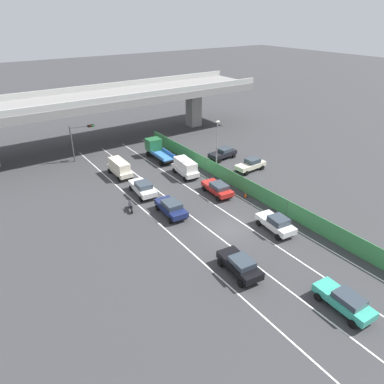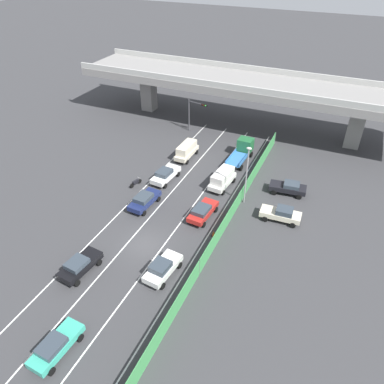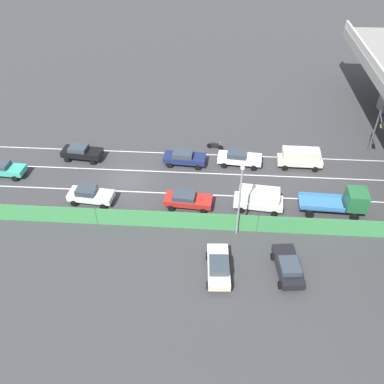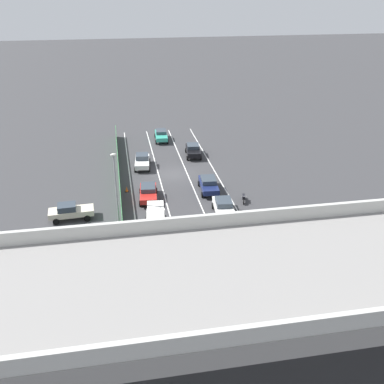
{
  "view_description": "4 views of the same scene",
  "coord_description": "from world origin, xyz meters",
  "px_view_note": "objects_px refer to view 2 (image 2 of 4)",
  "views": [
    {
      "loc": [
        -20.2,
        -22.93,
        19.74
      ],
      "look_at": [
        -0.25,
        6.29,
        1.56
      ],
      "focal_mm": 33.39,
      "sensor_mm": 36.0,
      "label": 1
    },
    {
      "loc": [
        15.87,
        -23.55,
        26.2
      ],
      "look_at": [
        1.04,
        9.42,
        0.9
      ],
      "focal_mm": 34.5,
      "sensor_mm": 36.0,
      "label": 2
    },
    {
      "loc": [
        33.65,
        9.01,
        26.29
      ],
      "look_at": [
        2.61,
        6.93,
        0.94
      ],
      "focal_mm": 38.72,
      "sensor_mm": 36.0,
      "label": 3
    },
    {
      "loc": [
        6.54,
        50.06,
        21.7
      ],
      "look_at": [
        -0.84,
        8.97,
        1.63
      ],
      "focal_mm": 40.83,
      "sensor_mm": 36.0,
      "label": 4
    }
  ],
  "objects_px": {
    "car_hatchback_white": "(165,174)",
    "traffic_cone": "(214,234)",
    "traffic_light": "(195,110)",
    "car_van_white": "(222,178)",
    "car_taxi_teal": "(56,346)",
    "car_sedan_red": "(203,211)",
    "motorcycle": "(136,183)",
    "car_sedan_navy": "(144,200)",
    "parked_sedan_dark": "(288,187)",
    "flatbed_truck_blue": "(243,150)",
    "street_lamp": "(247,170)",
    "car_van_cream": "(187,150)",
    "car_sedan_black": "(80,265)",
    "parked_sedan_cream": "(281,214)",
    "car_sedan_white": "(162,268)"
  },
  "relations": [
    {
      "from": "car_van_white",
      "to": "car_sedan_black",
      "type": "distance_m",
      "value": 20.32
    },
    {
      "from": "car_sedan_white",
      "to": "car_sedan_red",
      "type": "distance_m",
      "value": 9.45
    },
    {
      "from": "car_van_white",
      "to": "car_sedan_navy",
      "type": "height_order",
      "value": "car_van_white"
    },
    {
      "from": "car_sedan_white",
      "to": "car_sedan_red",
      "type": "xyz_separation_m",
      "value": [
        0.05,
        9.45,
        -0.04
      ]
    },
    {
      "from": "car_van_cream",
      "to": "traffic_cone",
      "type": "height_order",
      "value": "car_van_cream"
    },
    {
      "from": "flatbed_truck_blue",
      "to": "street_lamp",
      "type": "distance_m",
      "value": 11.05
    },
    {
      "from": "car_sedan_black",
      "to": "car_sedan_red",
      "type": "relative_size",
      "value": 0.98
    },
    {
      "from": "parked_sedan_cream",
      "to": "car_hatchback_white",
      "type": "bearing_deg",
      "value": 172.84
    },
    {
      "from": "flatbed_truck_blue",
      "to": "traffic_cone",
      "type": "relative_size",
      "value": 9.66
    },
    {
      "from": "car_sedan_red",
      "to": "traffic_cone",
      "type": "relative_size",
      "value": 7.36
    },
    {
      "from": "car_hatchback_white",
      "to": "parked_sedan_dark",
      "type": "bearing_deg",
      "value": 13.44
    },
    {
      "from": "parked_sedan_dark",
      "to": "traffic_light",
      "type": "xyz_separation_m",
      "value": [
        -17.34,
        10.97,
        2.9
      ]
    },
    {
      "from": "motorcycle",
      "to": "car_sedan_white",
      "type": "bearing_deg",
      "value": -49.46
    },
    {
      "from": "car_sedan_red",
      "to": "car_hatchback_white",
      "type": "xyz_separation_m",
      "value": [
        -7.33,
        5.05,
        0.04
      ]
    },
    {
      "from": "flatbed_truck_blue",
      "to": "motorcycle",
      "type": "height_order",
      "value": "flatbed_truck_blue"
    },
    {
      "from": "car_sedan_black",
      "to": "car_hatchback_white",
      "type": "relative_size",
      "value": 0.93
    },
    {
      "from": "car_sedan_navy",
      "to": "parked_sedan_dark",
      "type": "height_order",
      "value": "car_sedan_navy"
    },
    {
      "from": "car_sedan_black",
      "to": "motorcycle",
      "type": "height_order",
      "value": "car_sedan_black"
    },
    {
      "from": "car_van_white",
      "to": "car_sedan_white",
      "type": "bearing_deg",
      "value": -89.64
    },
    {
      "from": "car_sedan_navy",
      "to": "motorcycle",
      "type": "bearing_deg",
      "value": 134.34
    },
    {
      "from": "car_sedan_navy",
      "to": "car_sedan_red",
      "type": "bearing_deg",
      "value": 7.13
    },
    {
      "from": "car_sedan_navy",
      "to": "street_lamp",
      "type": "xyz_separation_m",
      "value": [
        10.36,
        5.54,
        3.56
      ]
    },
    {
      "from": "car_van_white",
      "to": "car_sedan_red",
      "type": "xyz_separation_m",
      "value": [
        0.15,
        -6.73,
        -0.38
      ]
    },
    {
      "from": "car_sedan_red",
      "to": "motorcycle",
      "type": "bearing_deg",
      "value": 166.64
    },
    {
      "from": "car_van_cream",
      "to": "car_sedan_navy",
      "type": "relative_size",
      "value": 1.03
    },
    {
      "from": "parked_sedan_cream",
      "to": "street_lamp",
      "type": "distance_m",
      "value": 6.15
    },
    {
      "from": "motorcycle",
      "to": "traffic_cone",
      "type": "relative_size",
      "value": 3.04
    },
    {
      "from": "car_sedan_red",
      "to": "parked_sedan_cream",
      "type": "bearing_deg",
      "value": 20.85
    },
    {
      "from": "car_hatchback_white",
      "to": "traffic_cone",
      "type": "distance_m",
      "value": 12.18
    },
    {
      "from": "car_sedan_black",
      "to": "car_van_white",
      "type": "bearing_deg",
      "value": 69.48
    },
    {
      "from": "car_sedan_navy",
      "to": "parked_sedan_dark",
      "type": "relative_size",
      "value": 1.02
    },
    {
      "from": "car_taxi_teal",
      "to": "car_sedan_red",
      "type": "distance_m",
      "value": 20.04
    },
    {
      "from": "parked_sedan_dark",
      "to": "traffic_cone",
      "type": "bearing_deg",
      "value": -116.28
    },
    {
      "from": "flatbed_truck_blue",
      "to": "car_van_white",
      "type": "bearing_deg",
      "value": -90.74
    },
    {
      "from": "car_taxi_teal",
      "to": "parked_sedan_cream",
      "type": "height_order",
      "value": "parked_sedan_cream"
    },
    {
      "from": "car_sedan_black",
      "to": "parked_sedan_dark",
      "type": "relative_size",
      "value": 0.99
    },
    {
      "from": "traffic_cone",
      "to": "parked_sedan_dark",
      "type": "bearing_deg",
      "value": 63.72
    },
    {
      "from": "car_van_white",
      "to": "traffic_cone",
      "type": "height_order",
      "value": "car_van_white"
    },
    {
      "from": "car_sedan_red",
      "to": "motorcycle",
      "type": "relative_size",
      "value": 2.42
    },
    {
      "from": "street_lamp",
      "to": "traffic_cone",
      "type": "bearing_deg",
      "value": -98.71
    },
    {
      "from": "car_van_white",
      "to": "parked_sedan_dark",
      "type": "height_order",
      "value": "car_van_white"
    },
    {
      "from": "car_van_cream",
      "to": "parked_sedan_dark",
      "type": "relative_size",
      "value": 1.05
    },
    {
      "from": "traffic_light",
      "to": "car_van_white",
      "type": "bearing_deg",
      "value": -53.79
    },
    {
      "from": "car_taxi_teal",
      "to": "flatbed_truck_blue",
      "type": "xyz_separation_m",
      "value": [
        3.64,
        34.4,
        0.46
      ]
    },
    {
      "from": "traffic_cone",
      "to": "car_hatchback_white",
      "type": "bearing_deg",
      "value": 142.26
    },
    {
      "from": "car_sedan_black",
      "to": "flatbed_truck_blue",
      "type": "height_order",
      "value": "flatbed_truck_blue"
    },
    {
      "from": "flatbed_truck_blue",
      "to": "parked_sedan_cream",
      "type": "height_order",
      "value": "flatbed_truck_blue"
    },
    {
      "from": "motorcycle",
      "to": "street_lamp",
      "type": "xyz_separation_m",
      "value": [
        13.59,
        2.24,
        3.99
      ]
    },
    {
      "from": "car_hatchback_white",
      "to": "traffic_cone",
      "type": "height_order",
      "value": "car_hatchback_white"
    },
    {
      "from": "car_hatchback_white",
      "to": "traffic_cone",
      "type": "xyz_separation_m",
      "value": [
        9.62,
        -7.45,
        -0.61
      ]
    }
  ]
}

